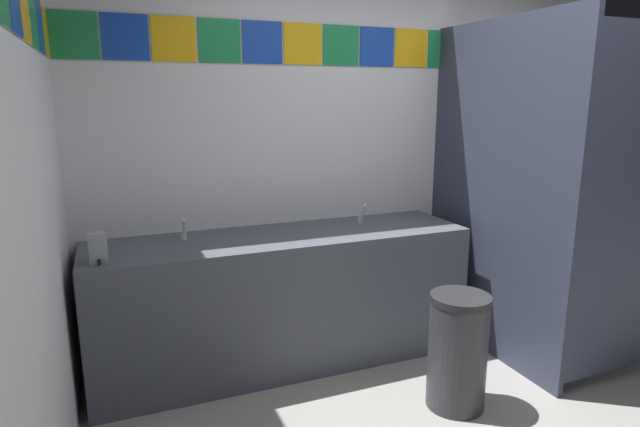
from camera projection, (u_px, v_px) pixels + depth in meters
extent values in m
cube|color=silver|center=(372.00, 140.00, 3.72)|extent=(3.98, 0.08, 2.73)
cube|color=#1E8C4C|center=(73.00, 35.00, 2.87)|extent=(0.25, 0.01, 0.25)
cube|color=#1947B7|center=(125.00, 37.00, 2.96)|extent=(0.25, 0.01, 0.25)
cube|color=yellow|center=(174.00, 39.00, 3.06)|extent=(0.25, 0.01, 0.25)
cube|color=#1E8C4C|center=(220.00, 41.00, 3.16)|extent=(0.25, 0.01, 0.25)
cube|color=#1947B7|center=(262.00, 42.00, 3.26)|extent=(0.25, 0.01, 0.25)
cube|color=yellow|center=(303.00, 44.00, 3.35)|extent=(0.25, 0.01, 0.25)
cube|color=#1E8C4C|center=(341.00, 45.00, 3.45)|extent=(0.25, 0.01, 0.25)
cube|color=#1947B7|center=(377.00, 47.00, 3.55)|extent=(0.25, 0.01, 0.25)
cube|color=yellow|center=(411.00, 48.00, 3.64)|extent=(0.25, 0.01, 0.25)
cube|color=#1E8C4C|center=(444.00, 49.00, 3.74)|extent=(0.25, 0.01, 0.25)
cube|color=#1947B7|center=(474.00, 51.00, 3.84)|extent=(0.25, 0.01, 0.25)
cube|color=yellow|center=(503.00, 52.00, 3.93)|extent=(0.25, 0.01, 0.25)
cube|color=#1E8C4C|center=(531.00, 53.00, 4.03)|extent=(0.25, 0.01, 0.25)
cube|color=#1947B7|center=(558.00, 54.00, 4.13)|extent=(0.25, 0.01, 0.25)
cube|color=yellow|center=(583.00, 55.00, 4.22)|extent=(0.25, 0.01, 0.25)
cube|color=silver|center=(0.00, 206.00, 1.48)|extent=(0.08, 3.25, 2.73)
cube|color=yellow|center=(24.00, 7.00, 1.97)|extent=(0.01, 0.25, 0.25)
cube|color=#1E8C4C|center=(32.00, 17.00, 2.21)|extent=(0.01, 0.25, 0.25)
cube|color=#1947B7|center=(39.00, 25.00, 2.46)|extent=(0.01, 0.25, 0.25)
cube|color=yellow|center=(45.00, 31.00, 2.70)|extent=(0.01, 0.25, 0.25)
cube|color=#4C515B|center=(284.00, 299.00, 3.33)|extent=(2.32, 0.62, 0.83)
cube|color=#4C515B|center=(269.00, 230.00, 3.51)|extent=(2.32, 0.03, 0.08)
cylinder|color=silver|center=(188.00, 255.00, 3.01)|extent=(0.34, 0.34, 0.10)
cylinder|color=silver|center=(369.00, 236.00, 3.43)|extent=(0.34, 0.34, 0.10)
cylinder|color=silver|center=(184.00, 236.00, 3.12)|extent=(0.04, 0.04, 0.05)
cylinder|color=silver|center=(184.00, 226.00, 3.06)|extent=(0.02, 0.06, 0.09)
cylinder|color=silver|center=(360.00, 219.00, 3.54)|extent=(0.04, 0.04, 0.05)
cylinder|color=silver|center=(364.00, 210.00, 3.48)|extent=(0.02, 0.06, 0.09)
cube|color=gray|center=(98.00, 248.00, 2.67)|extent=(0.09, 0.07, 0.16)
cylinder|color=black|center=(99.00, 262.00, 2.64)|extent=(0.02, 0.02, 0.03)
cube|color=#33384C|center=(495.00, 193.00, 3.35)|extent=(0.04, 1.31, 2.13)
cube|color=#33384C|center=(637.00, 207.00, 2.93)|extent=(0.90, 0.04, 1.96)
cylinder|color=silver|center=(582.00, 193.00, 2.75)|extent=(0.02, 0.02, 0.10)
cylinder|color=white|center=(530.00, 295.00, 3.98)|extent=(0.38, 0.38, 0.40)
torus|color=white|center=(532.00, 268.00, 3.93)|extent=(0.39, 0.39, 0.05)
cube|color=white|center=(514.00, 241.00, 4.09)|extent=(0.34, 0.17, 0.34)
cylinder|color=#333338|center=(457.00, 355.00, 2.85)|extent=(0.31, 0.31, 0.60)
cylinder|color=#262628|center=(461.00, 299.00, 2.79)|extent=(0.32, 0.32, 0.04)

